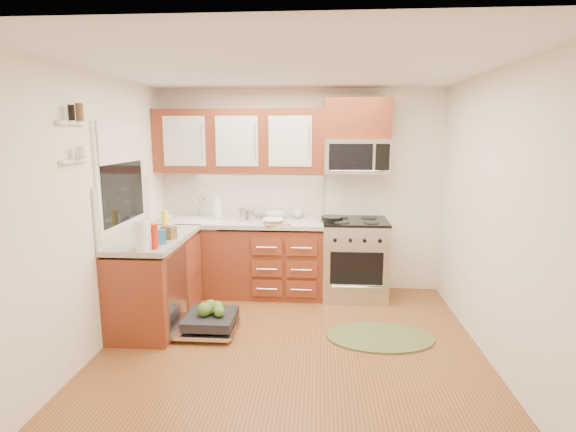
# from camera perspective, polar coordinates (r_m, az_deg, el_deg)

# --- Properties ---
(floor) EXTENTS (3.50, 3.50, 0.00)m
(floor) POSITION_cam_1_polar(r_m,az_deg,el_deg) (4.34, 0.34, -16.52)
(floor) COLOR brown
(floor) RESTS_ON ground
(ceiling) EXTENTS (3.50, 3.50, 0.00)m
(ceiling) POSITION_cam_1_polar(r_m,az_deg,el_deg) (3.90, 0.38, 18.31)
(ceiling) COLOR white
(ceiling) RESTS_ON ground
(wall_back) EXTENTS (3.50, 0.04, 2.50)m
(wall_back) POSITION_cam_1_polar(r_m,az_deg,el_deg) (5.66, 1.51, 3.18)
(wall_back) COLOR white
(wall_back) RESTS_ON ground
(wall_front) EXTENTS (3.50, 0.04, 2.50)m
(wall_front) POSITION_cam_1_polar(r_m,az_deg,el_deg) (2.24, -2.57, -8.27)
(wall_front) COLOR white
(wall_front) RESTS_ON ground
(wall_left) EXTENTS (0.04, 3.50, 2.50)m
(wall_left) POSITION_cam_1_polar(r_m,az_deg,el_deg) (4.40, -23.01, 0.24)
(wall_left) COLOR white
(wall_left) RESTS_ON ground
(wall_right) EXTENTS (0.04, 3.50, 2.50)m
(wall_right) POSITION_cam_1_polar(r_m,az_deg,el_deg) (4.20, 24.93, -0.37)
(wall_right) COLOR white
(wall_right) RESTS_ON ground
(base_cabinet_back) EXTENTS (2.05, 0.60, 0.85)m
(base_cabinet_back) POSITION_cam_1_polar(r_m,az_deg,el_deg) (5.61, -6.12, -5.55)
(base_cabinet_back) COLOR maroon
(base_cabinet_back) RESTS_ON ground
(base_cabinet_left) EXTENTS (0.60, 1.25, 0.85)m
(base_cabinet_left) POSITION_cam_1_polar(r_m,az_deg,el_deg) (4.95, -16.42, -8.15)
(base_cabinet_left) COLOR maroon
(base_cabinet_left) RESTS_ON ground
(countertop_back) EXTENTS (2.07, 0.64, 0.05)m
(countertop_back) POSITION_cam_1_polar(r_m,az_deg,el_deg) (5.49, -6.23, -0.80)
(countertop_back) COLOR beige
(countertop_back) RESTS_ON base_cabinet_back
(countertop_left) EXTENTS (0.64, 1.27, 0.05)m
(countertop_left) POSITION_cam_1_polar(r_m,az_deg,el_deg) (4.82, -16.60, -2.79)
(countertop_left) COLOR beige
(countertop_left) RESTS_ON base_cabinet_left
(backsplash_back) EXTENTS (2.05, 0.02, 0.57)m
(backsplash_back) POSITION_cam_1_polar(r_m,az_deg,el_deg) (5.73, -5.77, 2.82)
(backsplash_back) COLOR silver
(backsplash_back) RESTS_ON ground
(backsplash_left) EXTENTS (0.02, 1.25, 0.57)m
(backsplash_left) POSITION_cam_1_polar(r_m,az_deg,el_deg) (4.87, -20.04, 0.88)
(backsplash_left) COLOR silver
(backsplash_left) RESTS_ON ground
(upper_cabinets) EXTENTS (2.05, 0.35, 0.75)m
(upper_cabinets) POSITION_cam_1_polar(r_m,az_deg,el_deg) (5.52, -6.19, 9.45)
(upper_cabinets) COLOR maroon
(upper_cabinets) RESTS_ON ground
(cabinet_over_mw) EXTENTS (0.76, 0.35, 0.47)m
(cabinet_over_mw) POSITION_cam_1_polar(r_m,az_deg,el_deg) (5.45, 8.80, 12.11)
(cabinet_over_mw) COLOR maroon
(cabinet_over_mw) RESTS_ON ground
(range) EXTENTS (0.76, 0.64, 0.95)m
(range) POSITION_cam_1_polar(r_m,az_deg,el_deg) (5.51, 8.43, -5.36)
(range) COLOR silver
(range) RESTS_ON ground
(microwave) EXTENTS (0.76, 0.38, 0.40)m
(microwave) POSITION_cam_1_polar(r_m,az_deg,el_deg) (5.43, 8.69, 7.53)
(microwave) COLOR silver
(microwave) RESTS_ON ground
(sink) EXTENTS (0.62, 0.50, 0.26)m
(sink) POSITION_cam_1_polar(r_m,az_deg,el_deg) (5.61, -11.54, -1.76)
(sink) COLOR white
(sink) RESTS_ON ground
(dishwasher) EXTENTS (0.70, 0.60, 0.20)m
(dishwasher) POSITION_cam_1_polar(r_m,az_deg,el_deg) (4.69, -10.24, -13.18)
(dishwasher) COLOR silver
(dishwasher) RESTS_ON ground
(window) EXTENTS (0.03, 1.05, 1.05)m
(window) POSITION_cam_1_polar(r_m,az_deg,el_deg) (4.81, -20.42, 4.83)
(window) COLOR white
(window) RESTS_ON ground
(window_blind) EXTENTS (0.02, 0.96, 0.40)m
(window_blind) POSITION_cam_1_polar(r_m,az_deg,el_deg) (4.78, -20.39, 8.77)
(window_blind) COLOR white
(window_blind) RESTS_ON ground
(shelf_upper) EXTENTS (0.04, 0.40, 0.03)m
(shelf_upper) POSITION_cam_1_polar(r_m,az_deg,el_deg) (4.02, -25.72, 10.62)
(shelf_upper) COLOR white
(shelf_upper) RESTS_ON ground
(shelf_lower) EXTENTS (0.04, 0.40, 0.03)m
(shelf_lower) POSITION_cam_1_polar(r_m,az_deg,el_deg) (4.03, -25.38, 6.36)
(shelf_lower) COLOR white
(shelf_lower) RESTS_ON ground
(rug) EXTENTS (1.07, 0.72, 0.02)m
(rug) POSITION_cam_1_polar(r_m,az_deg,el_deg) (4.62, 11.59, -14.83)
(rug) COLOR #555F36
(rug) RESTS_ON ground
(skillet) EXTENTS (0.34, 0.34, 0.05)m
(skillet) POSITION_cam_1_polar(r_m,az_deg,el_deg) (5.34, 5.62, -0.31)
(skillet) COLOR black
(skillet) RESTS_ON range
(stock_pot) EXTENTS (0.26, 0.26, 0.13)m
(stock_pot) POSITION_cam_1_polar(r_m,az_deg,el_deg) (5.52, -4.32, 0.22)
(stock_pot) COLOR silver
(stock_pot) RESTS_ON countertop_back
(cutting_board) EXTENTS (0.33, 0.25, 0.02)m
(cutting_board) POSITION_cam_1_polar(r_m,az_deg,el_deg) (5.20, -1.34, -0.98)
(cutting_board) COLOR #A17C49
(cutting_board) RESTS_ON countertop_back
(canister) EXTENTS (0.11, 0.11, 0.16)m
(canister) POSITION_cam_1_polar(r_m,az_deg,el_deg) (5.44, -5.86, 0.21)
(canister) COLOR silver
(canister) RESTS_ON countertop_back
(paper_towel_roll) EXTENTS (0.17, 0.17, 0.27)m
(paper_towel_roll) POSITION_cam_1_polar(r_m,az_deg,el_deg) (4.25, -18.01, -2.39)
(paper_towel_roll) COLOR white
(paper_towel_roll) RESTS_ON countertop_left
(mustard_bottle) EXTENTS (0.09, 0.09, 0.22)m
(mustard_bottle) POSITION_cam_1_polar(r_m,az_deg,el_deg) (5.08, -15.31, -0.50)
(mustard_bottle) COLOR yellow
(mustard_bottle) RESTS_ON countertop_left
(red_bottle) EXTENTS (0.06, 0.06, 0.23)m
(red_bottle) POSITION_cam_1_polar(r_m,az_deg,el_deg) (4.28, -16.59, -2.52)
(red_bottle) COLOR red
(red_bottle) RESTS_ON countertop_left
(wooden_box) EXTENTS (0.15, 0.13, 0.13)m
(wooden_box) POSITION_cam_1_polar(r_m,az_deg,el_deg) (4.65, -14.87, -2.05)
(wooden_box) COLOR brown
(wooden_box) RESTS_ON countertop_left
(blue_carton) EXTENTS (0.10, 0.09, 0.14)m
(blue_carton) POSITION_cam_1_polar(r_m,az_deg,el_deg) (4.44, -15.80, -2.58)
(blue_carton) COLOR #2770B8
(blue_carton) RESTS_ON countertop_left
(bowl_a) EXTENTS (0.27, 0.27, 0.06)m
(bowl_a) POSITION_cam_1_polar(r_m,az_deg,el_deg) (5.23, -1.92, -0.69)
(bowl_a) COLOR #999999
(bowl_a) RESTS_ON countertop_back
(bowl_b) EXTENTS (0.33, 0.33, 0.08)m
(bowl_b) POSITION_cam_1_polar(r_m,az_deg,el_deg) (5.55, -1.66, 0.08)
(bowl_b) COLOR #999999
(bowl_b) RESTS_ON countertop_back
(cup) EXTENTS (0.16, 0.16, 0.10)m
(cup) POSITION_cam_1_polar(r_m,az_deg,el_deg) (5.60, 1.24, 0.27)
(cup) COLOR #999999
(cup) RESTS_ON countertop_back
(soap_bottle_a) EXTENTS (0.13, 0.13, 0.32)m
(soap_bottle_a) POSITION_cam_1_polar(r_m,az_deg,el_deg) (5.56, -8.97, 1.20)
(soap_bottle_a) COLOR #999999
(soap_bottle_a) RESTS_ON countertop_back
(soap_bottle_b) EXTENTS (0.10, 0.10, 0.17)m
(soap_bottle_b) POSITION_cam_1_polar(r_m,az_deg,el_deg) (5.28, -14.77, -0.33)
(soap_bottle_b) COLOR #999999
(soap_bottle_b) RESTS_ON countertop_left
(soap_bottle_c) EXTENTS (0.14, 0.14, 0.15)m
(soap_bottle_c) POSITION_cam_1_polar(r_m,az_deg,el_deg) (4.98, -17.75, -1.21)
(soap_bottle_c) COLOR #999999
(soap_bottle_c) RESTS_ON countertop_left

